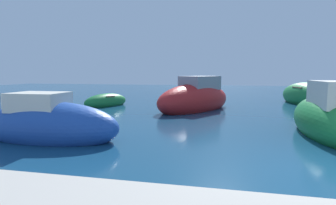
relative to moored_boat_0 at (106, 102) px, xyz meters
The scene contains 5 objects.
moored_boat_0 is the anchor object (origin of this frame).
moored_boat_2 13.43m from the moored_boat_0, 16.48° to the left, with size 3.55×5.89×1.90m.
moored_boat_4 5.77m from the moored_boat_0, ahead, with size 4.82×6.08×2.35m.
moored_boat_5 8.57m from the moored_boat_0, 76.68° to the right, with size 4.57×1.84×1.85m.
moored_boat_6 12.39m from the moored_boat_0, 28.87° to the right, with size 2.03×5.07×2.24m.
Camera 1 is at (-2.48, -5.63, 2.11)m, focal length 28.50 mm.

